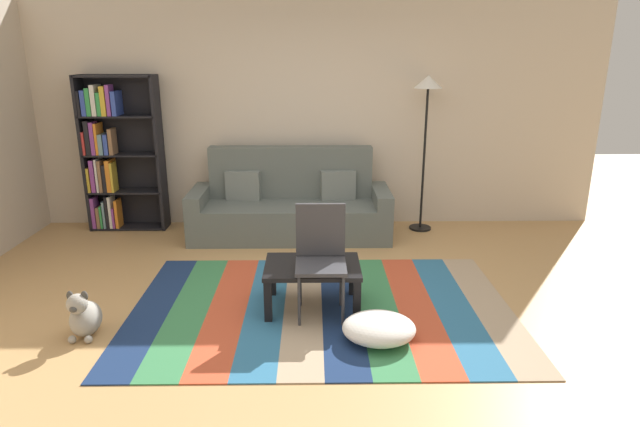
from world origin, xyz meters
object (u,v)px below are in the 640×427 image
at_px(dog, 84,316).
at_px(folding_chair, 321,251).
at_px(bookshelf, 113,153).
at_px(coffee_table, 312,272).
at_px(tv_remote, 325,267).
at_px(couch, 291,207).
at_px(pouf, 379,328).
at_px(standing_lamp, 427,102).

relative_size(dog, folding_chair, 0.44).
relative_size(bookshelf, coffee_table, 2.32).
bearing_deg(folding_chair, tv_remote, 33.99).
height_order(couch, tv_remote, couch).
bearing_deg(pouf, dog, 177.16).
xyz_separation_m(couch, folding_chair, (0.32, -1.94, 0.20)).
height_order(pouf, tv_remote, tv_remote).
bearing_deg(standing_lamp, couch, -173.30).
bearing_deg(dog, folding_chair, 11.85).
relative_size(bookshelf, folding_chair, 2.01).
height_order(couch, coffee_table, couch).
relative_size(coffee_table, standing_lamp, 0.43).
bearing_deg(tv_remote, couch, 98.84).
xyz_separation_m(pouf, standing_lamp, (0.81, 2.60, 1.40)).
relative_size(bookshelf, pouf, 3.32).
height_order(standing_lamp, tv_remote, standing_lamp).
height_order(couch, standing_lamp, standing_lamp).
bearing_deg(bookshelf, folding_chair, -42.76).
height_order(couch, dog, couch).
distance_m(tv_remote, folding_chair, 0.14).
bearing_deg(standing_lamp, coffee_table, -122.41).
height_order(dog, folding_chair, folding_chair).
bearing_deg(couch, folding_chair, -80.64).
distance_m(bookshelf, pouf, 3.99).
bearing_deg(bookshelf, dog, -76.61).
bearing_deg(coffee_table, couch, 97.67).
xyz_separation_m(tv_remote, folding_chair, (-0.04, 0.01, 0.14)).
bearing_deg(couch, coffee_table, -82.33).
bearing_deg(standing_lamp, pouf, -107.36).
xyz_separation_m(coffee_table, dog, (-1.71, -0.44, -0.16)).
bearing_deg(bookshelf, pouf, -43.75).
bearing_deg(pouf, bookshelf, 136.25).
xyz_separation_m(coffee_table, standing_lamp, (1.30, 2.06, 1.18)).
bearing_deg(coffee_table, pouf, -48.13).
bearing_deg(pouf, folding_chair, 131.24).
distance_m(couch, pouf, 2.54).
xyz_separation_m(dog, standing_lamp, (3.02, 2.49, 1.35)).
height_order(tv_remote, folding_chair, folding_chair).
xyz_separation_m(dog, folding_chair, (1.78, 0.37, 0.37)).
height_order(bookshelf, dog, bookshelf).
relative_size(pouf, tv_remote, 3.64).
xyz_separation_m(couch, dog, (-1.46, -2.31, -0.18)).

